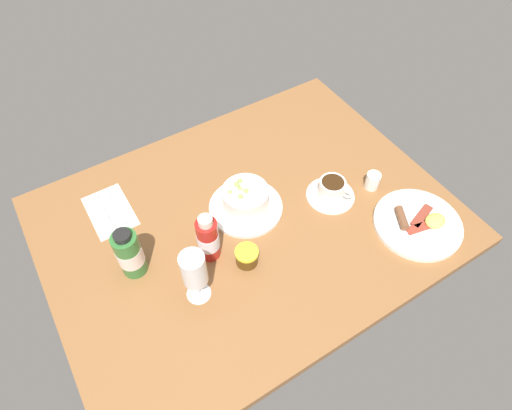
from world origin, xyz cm
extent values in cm
cube|color=brown|center=(0.00, 0.00, -1.50)|extent=(110.00, 84.00, 3.00)
cylinder|color=white|center=(-0.89, -3.15, 0.60)|extent=(20.80, 20.80, 1.20)
cylinder|color=white|center=(-0.89, -3.15, 4.59)|extent=(12.92, 12.92, 6.78)
cylinder|color=beige|center=(-0.89, -3.15, 7.18)|extent=(11.11, 11.11, 1.60)
sphere|color=#92AD58|center=(-1.41, -6.80, 8.08)|extent=(1.35, 1.35, 1.35)
sphere|color=#92AD58|center=(1.30, -1.91, 8.08)|extent=(1.35, 1.35, 1.35)
sphere|color=#92AD58|center=(0.18, -4.45, 8.08)|extent=(1.16, 1.16, 1.16)
sphere|color=#92AD58|center=(0.24, -5.70, 8.08)|extent=(1.26, 1.26, 1.26)
sphere|color=#92AD58|center=(-0.28, -6.32, 8.08)|extent=(1.35, 1.35, 1.35)
sphere|color=#92AD58|center=(-0.69, -3.21, 8.08)|extent=(0.85, 0.85, 0.85)
sphere|color=#92AD58|center=(2.90, -4.80, 8.08)|extent=(1.06, 1.06, 1.06)
sphere|color=#92AD58|center=(-0.98, -2.81, 8.08)|extent=(1.30, 1.30, 1.30)
cube|color=white|center=(32.31, -22.54, 0.15)|extent=(11.31, 17.43, 0.30)
cube|color=silver|center=(31.11, -23.54, 0.55)|extent=(1.21, 14.00, 0.50)
cube|color=silver|center=(31.11, -15.74, 0.55)|extent=(2.20, 3.60, 0.40)
cube|color=silver|center=(33.91, -23.54, 0.55)|extent=(1.01, 13.00, 0.50)
ellipsoid|color=silver|center=(33.91, -16.54, 0.60)|extent=(2.40, 4.00, 0.60)
cylinder|color=white|center=(-24.19, 5.73, 0.45)|extent=(14.00, 14.00, 0.90)
cylinder|color=white|center=(-24.19, 5.73, 3.52)|extent=(7.54, 7.54, 5.24)
cylinder|color=#37210E|center=(-24.19, 5.73, 5.64)|extent=(6.41, 6.41, 1.00)
torus|color=white|center=(-26.67, 9.80, 3.78)|extent=(2.56, 3.49, 3.60)
cylinder|color=white|center=(-36.64, 9.18, 2.60)|extent=(4.10, 4.10, 5.21)
cone|color=white|center=(-36.01, 10.91, 4.58)|extent=(2.06, 2.43, 2.24)
cylinder|color=white|center=(22.56, 13.56, 0.20)|extent=(6.04, 6.04, 0.40)
cylinder|color=white|center=(22.56, 13.56, 3.85)|extent=(0.80, 0.80, 6.90)
cylinder|color=white|center=(22.56, 13.56, 12.02)|extent=(5.96, 5.96, 9.44)
cylinder|color=#E9E9CA|center=(22.56, 13.56, 10.60)|extent=(4.89, 4.89, 5.66)
cylinder|color=#4D300C|center=(7.75, 11.88, 2.01)|extent=(5.79, 5.79, 4.03)
cylinder|color=yellow|center=(7.75, 11.88, 4.43)|extent=(6.08, 6.08, 0.80)
cylinder|color=#B21E19|center=(14.70, 4.67, 6.60)|extent=(5.52, 5.52, 13.20)
cylinder|color=white|center=(14.70, 4.67, 6.34)|extent=(5.63, 5.63, 5.02)
cylinder|color=silver|center=(14.70, 4.67, 14.27)|extent=(3.59, 3.59, 2.14)
cylinder|color=#337233|center=(33.12, -1.33, 7.03)|extent=(6.31, 6.31, 14.06)
cylinder|color=silver|center=(33.12, -1.33, 6.75)|extent=(6.44, 6.44, 5.34)
cylinder|color=black|center=(33.12, -1.33, 14.81)|extent=(4.10, 4.10, 1.51)
cylinder|color=white|center=(-38.07, 26.67, 0.70)|extent=(24.04, 24.04, 1.40)
cube|color=#9E3828|center=(-37.54, 28.37, 1.70)|extent=(9.30, 4.21, 0.60)
cube|color=brown|center=(-40.23, 25.68, 1.70)|extent=(9.30, 5.06, 0.60)
cylinder|color=brown|center=(-34.46, 23.66, 2.60)|extent=(5.23, 7.21, 2.20)
ellipsoid|color=#F2D859|center=(-41.67, 29.07, 2.40)|extent=(6.00, 4.80, 2.40)
camera|label=1|loc=(36.68, 63.17, 98.21)|focal=30.71mm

